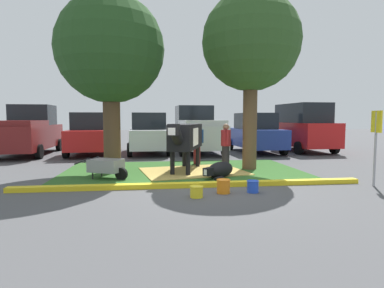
{
  "coord_description": "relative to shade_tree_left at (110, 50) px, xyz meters",
  "views": [
    {
      "loc": [
        -1.42,
        -8.27,
        1.76
      ],
      "look_at": [
        -0.09,
        2.28,
        0.9
      ],
      "focal_mm": 29.97,
      "sensor_mm": 36.0,
      "label": 1
    }
  ],
  "objects": [
    {
      "name": "ground_plane",
      "position": [
        2.7,
        -2.36,
        -3.91
      ],
      "size": [
        80.0,
        80.0,
        0.0
      ],
      "primitive_type": "plane",
      "color": "#4C4C4F"
    },
    {
      "name": "grass_island",
      "position": [
        2.3,
        -0.13,
        -3.9
      ],
      "size": [
        7.78,
        4.71,
        0.02
      ],
      "primitive_type": "cube",
      "color": "#2D5B23",
      "rests_on": "ground"
    },
    {
      "name": "curb_yellow",
      "position": [
        2.3,
        -2.63,
        -3.85
      ],
      "size": [
        8.98,
        0.24,
        0.12
      ],
      "primitive_type": "cube",
      "color": "yellow",
      "rests_on": "ground"
    },
    {
      "name": "hay_bedding",
      "position": [
        2.61,
        -0.38,
        -3.89
      ],
      "size": [
        3.59,
        2.95,
        0.04
      ],
      "primitive_type": "cube",
      "rotation": [
        0.0,
        0.0,
        0.18
      ],
      "color": "tan",
      "rests_on": "ground"
    },
    {
      "name": "shade_tree_left",
      "position": [
        0.0,
        0.0,
        0.0
      ],
      "size": [
        3.44,
        3.44,
        5.68
      ],
      "color": "#4C3823",
      "rests_on": "ground"
    },
    {
      "name": "shade_tree_right",
      "position": [
        4.61,
        -0.03,
        0.35
      ],
      "size": [
        3.3,
        3.3,
        5.97
      ],
      "color": "brown",
      "rests_on": "ground"
    },
    {
      "name": "cow_holstein",
      "position": [
        2.36,
        -0.29,
        -2.77
      ],
      "size": [
        1.39,
        3.05,
        1.6
      ],
      "color": "black",
      "rests_on": "ground"
    },
    {
      "name": "calf_lying",
      "position": [
        3.26,
        -1.48,
        -3.67
      ],
      "size": [
        1.17,
        1.13,
        0.48
      ],
      "color": "black",
      "rests_on": "ground"
    },
    {
      "name": "person_handler",
      "position": [
        3.82,
        0.16,
        -3.07
      ],
      "size": [
        0.34,
        0.53,
        1.57
      ],
      "color": "black",
      "rests_on": "ground"
    },
    {
      "name": "person_visitor_near",
      "position": [
        2.98,
        1.34,
        -3.1
      ],
      "size": [
        0.52,
        0.34,
        1.52
      ],
      "color": "maroon",
      "rests_on": "ground"
    },
    {
      "name": "wheelbarrow",
      "position": [
        -0.02,
        -1.26,
        -3.52
      ],
      "size": [
        1.56,
        1.07,
        0.63
      ],
      "color": "gray",
      "rests_on": "ground"
    },
    {
      "name": "parking_sign",
      "position": [
        6.99,
        -3.09,
        -2.53
      ],
      "size": [
        0.1,
        0.44,
        1.95
      ],
      "color": "#99999E",
      "rests_on": "ground"
    },
    {
      "name": "bucket_yellow",
      "position": [
        2.26,
        -3.69,
        -3.78
      ],
      "size": [
        0.31,
        0.31,
        0.26
      ],
      "color": "yellow",
      "rests_on": "ground"
    },
    {
      "name": "bucket_orange",
      "position": [
        2.94,
        -3.37,
        -3.74
      ],
      "size": [
        0.33,
        0.33,
        0.33
      ],
      "color": "orange",
      "rests_on": "ground"
    },
    {
      "name": "bucket_blue",
      "position": [
        3.65,
        -3.38,
        -3.76
      ],
      "size": [
        0.29,
        0.29,
        0.29
      ],
      "color": "blue",
      "rests_on": "ground"
    },
    {
      "name": "pickup_truck_maroon",
      "position": [
        -4.62,
        5.62,
        -2.8
      ],
      "size": [
        2.38,
        5.48,
        2.42
      ],
      "color": "maroon",
      "rests_on": "ground"
    },
    {
      "name": "sedan_red",
      "position": [
        -1.62,
        5.36,
        -2.93
      ],
      "size": [
        2.16,
        4.47,
        2.02
      ],
      "color": "red",
      "rests_on": "ground"
    },
    {
      "name": "hatchback_white",
      "position": [
        1.12,
        5.51,
        -2.93
      ],
      "size": [
        2.16,
        4.47,
        2.02
      ],
      "color": "silver",
      "rests_on": "ground"
    },
    {
      "name": "pickup_truck_black",
      "position": [
        3.59,
        5.79,
        -2.8
      ],
      "size": [
        2.38,
        5.48,
        2.42
      ],
      "color": "silver",
      "rests_on": "ground"
    },
    {
      "name": "sedan_blue",
      "position": [
        6.53,
        5.2,
        -2.93
      ],
      "size": [
        2.16,
        4.47,
        2.02
      ],
      "color": "navy",
      "rests_on": "ground"
    },
    {
      "name": "suv_black",
      "position": [
        9.22,
        5.55,
        -2.64
      ],
      "size": [
        2.26,
        4.67,
        2.52
      ],
      "color": "red",
      "rests_on": "ground"
    }
  ]
}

